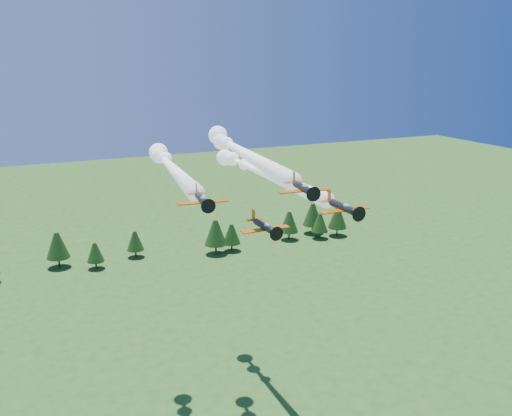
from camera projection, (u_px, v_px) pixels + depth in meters
name	position (u px, v px, depth m)	size (l,w,h in m)	color
plane_lead	(240.00, 151.00, 96.08)	(11.12, 51.14, 3.70)	black
plane_left	(170.00, 165.00, 99.75)	(9.81, 45.06, 3.70)	black
plane_right	(260.00, 171.00, 112.01)	(8.18, 54.33, 3.70)	black
plane_slot	(264.00, 226.00, 90.12)	(8.13, 8.88, 2.88)	black
treeline	(148.00, 239.00, 187.78)	(161.52, 16.88, 11.94)	#382314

